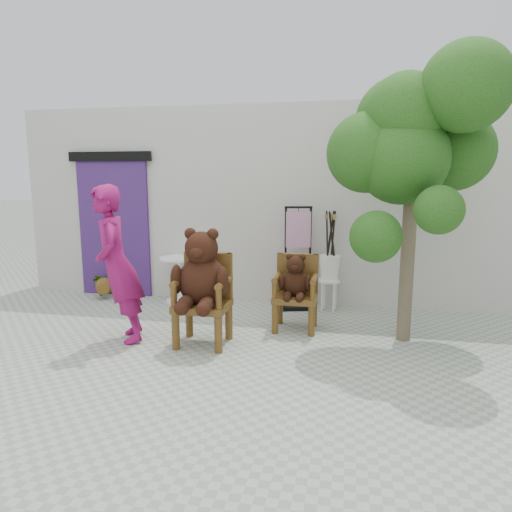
# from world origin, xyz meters

# --- Properties ---
(ground_plane) EXTENTS (60.00, 60.00, 0.00)m
(ground_plane) POSITION_xyz_m (0.00, 0.00, 0.00)
(ground_plane) COLOR #A1A695
(ground_plane) RESTS_ON ground
(back_wall) EXTENTS (9.00, 1.00, 3.00)m
(back_wall) POSITION_xyz_m (0.00, 3.10, 1.50)
(back_wall) COLOR beige
(back_wall) RESTS_ON ground
(doorway) EXTENTS (1.40, 0.11, 2.33)m
(doorway) POSITION_xyz_m (-3.00, 2.58, 1.16)
(doorway) COLOR #3F2062
(doorway) RESTS_ON ground
(chair_big) EXTENTS (0.67, 0.72, 1.36)m
(chair_big) POSITION_xyz_m (-0.88, 0.66, 0.76)
(chair_big) COLOR #4A2F0F
(chair_big) RESTS_ON ground
(chair_small) EXTENTS (0.54, 0.53, 0.98)m
(chair_small) POSITION_xyz_m (0.11, 1.41, 0.58)
(chair_small) COLOR #4A2F0F
(chair_small) RESTS_ON ground
(person) EXTENTS (0.71, 0.80, 1.84)m
(person) POSITION_xyz_m (-1.88, 0.56, 0.92)
(person) COLOR #8E1157
(person) RESTS_ON ground
(cafe_table) EXTENTS (0.60, 0.60, 0.70)m
(cafe_table) POSITION_xyz_m (-1.81, 2.35, 0.44)
(cafe_table) COLOR white
(cafe_table) RESTS_ON ground
(display_stand) EXTENTS (0.52, 0.45, 1.51)m
(display_stand) POSITION_xyz_m (0.03, 2.35, 0.58)
(display_stand) COLOR black
(display_stand) RESTS_ON ground
(stool_bucket) EXTENTS (0.32, 0.32, 1.45)m
(stool_bucket) POSITION_xyz_m (0.49, 2.35, 0.64)
(stool_bucket) COLOR white
(stool_bucket) RESTS_ON ground
(tree) EXTENTS (1.95, 1.73, 3.31)m
(tree) POSITION_xyz_m (1.40, 1.30, 2.34)
(tree) COLOR #4C402D
(tree) RESTS_ON ground
(potted_plant) EXTENTS (0.54, 0.51, 0.48)m
(potted_plant) POSITION_xyz_m (-3.08, 2.35, 0.24)
(potted_plant) COLOR #153C10
(potted_plant) RESTS_ON ground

